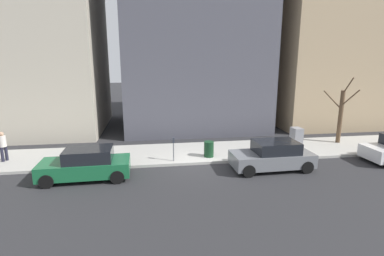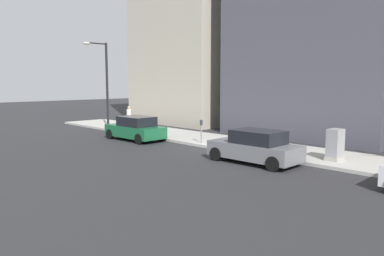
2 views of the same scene
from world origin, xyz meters
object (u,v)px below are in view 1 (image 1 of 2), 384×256
at_px(bare_tree, 341,115).
at_px(pedestrian_near_meter, 3,145).
at_px(utility_box, 296,139).
at_px(trash_bin, 209,149).
at_px(parking_meter, 174,147).
at_px(office_tower_left, 327,22).
at_px(parked_car_grey, 273,156).
at_px(parked_car_green, 86,164).

bearing_deg(bare_tree, pedestrian_near_meter, 92.16).
xyz_separation_m(utility_box, trash_bin, (-0.40, 5.55, -0.25)).
relative_size(parking_meter, utility_box, 0.94).
bearing_deg(utility_box, bare_tree, -70.92).
xyz_separation_m(pedestrian_near_meter, office_tower_left, (9.00, -24.09, 7.77)).
bearing_deg(office_tower_left, trash_bin, 127.88).
xyz_separation_m(parking_meter, trash_bin, (0.45, -2.08, -0.38)).
height_order(parked_car_grey, office_tower_left, office_tower_left).
distance_m(parking_meter, trash_bin, 2.16).
height_order(parking_meter, pedestrian_near_meter, pedestrian_near_meter).
height_order(trash_bin, pedestrian_near_meter, pedestrian_near_meter).
xyz_separation_m(utility_box, bare_tree, (1.28, -3.71, 1.21)).
distance_m(utility_box, pedestrian_near_meter, 16.91).
distance_m(parked_car_grey, trash_bin, 3.64).
distance_m(utility_box, trash_bin, 5.57).
bearing_deg(utility_box, office_tower_left, -37.08).
distance_m(parked_car_grey, parking_meter, 5.32).
bearing_deg(parking_meter, parked_car_grey, -107.96).
bearing_deg(parked_car_green, utility_box, -79.81).
bearing_deg(parked_car_grey, parked_car_green, 88.14).
relative_size(utility_box, bare_tree, 0.32).
height_order(pedestrian_near_meter, office_tower_left, office_tower_left).
bearing_deg(office_tower_left, utility_box, 142.92).
distance_m(parking_meter, utility_box, 7.67).
height_order(parked_car_green, utility_box, utility_box).
relative_size(utility_box, office_tower_left, 0.08).
bearing_deg(parked_car_green, trash_bin, -73.86).
xyz_separation_m(parked_car_grey, parked_car_green, (0.09, 9.40, 0.00)).
bearing_deg(office_tower_left, parked_car_green, 121.86).
bearing_deg(parked_car_green, parked_car_grey, -91.68).
distance_m(parking_meter, office_tower_left, 19.72).
distance_m(parking_meter, bare_tree, 11.59).
height_order(bare_tree, pedestrian_near_meter, bare_tree).
relative_size(parked_car_green, trash_bin, 4.71).
bearing_deg(parking_meter, utility_box, -83.64).
relative_size(parked_car_grey, pedestrian_near_meter, 2.55).
distance_m(trash_bin, pedestrian_near_meter, 11.40).
distance_m(parked_car_grey, office_tower_left, 17.47).
distance_m(parked_car_green, trash_bin, 6.73).
relative_size(parked_car_grey, office_tower_left, 0.24).
xyz_separation_m(parked_car_grey, parking_meter, (1.64, 5.05, 0.24)).
xyz_separation_m(parked_car_green, utility_box, (2.40, -11.97, 0.11)).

